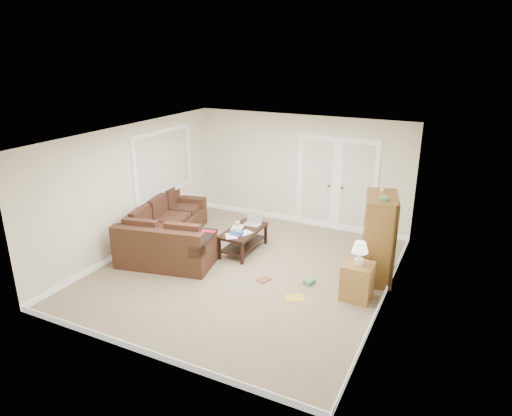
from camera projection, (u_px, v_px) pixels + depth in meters
The scene contains 17 objects.
floor at pixel (245, 271), 8.38m from camera, with size 5.50×5.50×0.00m, color gray.
ceiling at pixel (244, 135), 7.54m from camera, with size 5.00×5.50×0.02m, color white.
wall_left at pixel (132, 188), 9.00m from camera, with size 0.02×5.50×2.50m, color white.
wall_right at pixel (390, 231), 6.92m from camera, with size 0.02×5.50×2.50m, color white.
wall_back at pixel (301, 170), 10.29m from camera, with size 5.00×0.02×2.50m, color white.
wall_front at pixel (141, 272), 5.63m from camera, with size 5.00×0.02×2.50m, color white.
baseboards at pixel (245, 268), 8.36m from camera, with size 5.00×5.50×0.10m, color white, non-canonical shape.
french_doors at pixel (336, 185), 9.98m from camera, with size 1.80×0.05×2.13m.
window_left at pixel (164, 163), 9.73m from camera, with size 0.05×1.92×1.42m.
sectional_sofa at pixel (167, 234), 9.16m from camera, with size 2.30×2.80×0.83m.
coffee_table at pixel (244, 239), 9.11m from camera, with size 0.58×1.15×0.78m.
tv_armoire at pixel (379, 237), 7.91m from camera, with size 0.72×1.04×1.64m.
side_cabinet at pixel (358, 278), 7.36m from camera, with size 0.47×0.47×0.99m.
space_heater at pixel (379, 234), 9.60m from camera, with size 0.12×0.10×0.30m, color silver.
floor_magazine at pixel (294, 298), 7.47m from camera, with size 0.29×0.23×0.01m, color yellow.
floor_greenbox at pixel (309, 282), 7.90m from camera, with size 0.15×0.20×0.08m, color #449660.
floor_book at pixel (260, 278), 8.09m from camera, with size 0.18×0.24×0.02m, color brown.
Camera 1 is at (3.50, -6.65, 3.88)m, focal length 32.00 mm.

